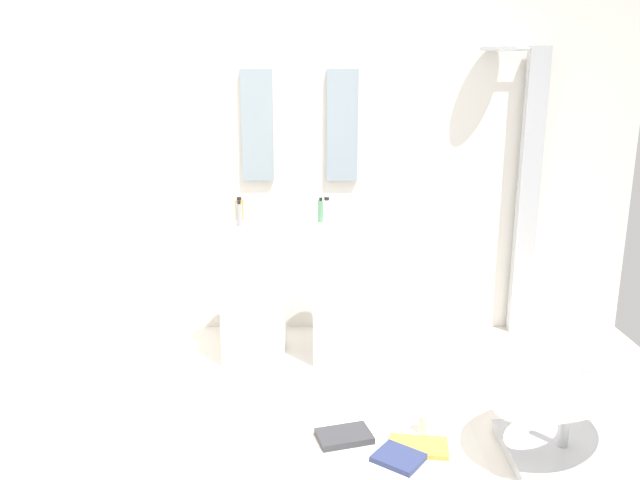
% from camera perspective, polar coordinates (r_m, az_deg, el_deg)
% --- Properties ---
extents(ground_plane, '(4.80, 3.60, 0.04)m').
position_cam_1_polar(ground_plane, '(3.34, -2.70, -18.78)').
color(ground_plane, silver).
extents(rear_partition, '(4.80, 0.10, 2.60)m').
position_cam_1_polar(rear_partition, '(4.48, -1.97, 7.80)').
color(rear_partition, silver).
rests_on(rear_partition, ground_plane).
extents(pedestal_sink_left, '(0.41, 0.41, 1.03)m').
position_cam_1_polar(pedestal_sink_left, '(4.14, -6.25, -4.56)').
color(pedestal_sink_left, white).
rests_on(pedestal_sink_left, ground_plane).
extents(pedestal_sink_right, '(0.41, 0.41, 1.03)m').
position_cam_1_polar(pedestal_sink_right, '(4.12, 2.06, -4.58)').
color(pedestal_sink_right, white).
rests_on(pedestal_sink_right, ground_plane).
extents(vanity_mirror_left, '(0.22, 0.03, 0.77)m').
position_cam_1_polar(vanity_mirror_left, '(4.41, -5.96, 10.48)').
color(vanity_mirror_left, '#8C9EA8').
extents(vanity_mirror_right, '(0.22, 0.03, 0.77)m').
position_cam_1_polar(vanity_mirror_right, '(4.39, 1.94, 10.53)').
color(vanity_mirror_right, '#8C9EA8').
extents(shower_column, '(0.49, 0.24, 2.05)m').
position_cam_1_polar(shower_column, '(4.63, 18.46, 4.53)').
color(shower_column, '#B7BABF').
rests_on(shower_column, ground_plane).
extents(lounge_chair, '(1.11, 1.11, 0.65)m').
position_cam_1_polar(lounge_chair, '(3.30, 21.88, -12.95)').
color(lounge_chair, '#B7BABF').
rests_on(lounge_chair, ground_plane).
extents(area_rug, '(0.95, 0.63, 0.01)m').
position_cam_1_polar(area_rug, '(3.31, 6.01, -18.63)').
color(area_rug, white).
rests_on(area_rug, ground_plane).
extents(magazine_charcoal, '(0.31, 0.25, 0.04)m').
position_cam_1_polar(magazine_charcoal, '(3.35, 2.15, -17.70)').
color(magazine_charcoal, '#38383D').
rests_on(magazine_charcoal, area_rug).
extents(magazine_ochre, '(0.32, 0.22, 0.03)m').
position_cam_1_polar(magazine_ochre, '(3.31, 9.02, -18.37)').
color(magazine_ochre, gold).
rests_on(magazine_ochre, area_rug).
extents(magazine_navy, '(0.29, 0.29, 0.03)m').
position_cam_1_polar(magazine_navy, '(3.22, 7.20, -19.38)').
color(magazine_navy, navy).
rests_on(magazine_navy, area_rug).
extents(coffee_mug, '(0.08, 0.08, 0.10)m').
position_cam_1_polar(coffee_mug, '(3.43, 9.60, -16.37)').
color(coffee_mug, white).
rests_on(coffee_mug, area_rug).
extents(soap_bottle_grey, '(0.04, 0.04, 0.16)m').
position_cam_1_polar(soap_bottle_grey, '(3.89, -7.60, 2.33)').
color(soap_bottle_grey, '#99999E').
rests_on(soap_bottle_grey, pedestal_sink_left).
extents(soap_bottle_white, '(0.06, 0.06, 0.16)m').
position_cam_1_polar(soap_bottle_white, '(3.98, 0.51, 2.73)').
color(soap_bottle_white, white).
rests_on(soap_bottle_white, pedestal_sink_right).
extents(soap_bottle_amber, '(0.05, 0.05, 0.15)m').
position_cam_1_polar(soap_bottle_amber, '(4.08, -7.60, 2.81)').
color(soap_bottle_amber, '#C68C38').
rests_on(soap_bottle_amber, pedestal_sink_left).
extents(soap_bottle_green, '(0.04, 0.04, 0.16)m').
position_cam_1_polar(soap_bottle_green, '(3.98, -0.05, 2.71)').
color(soap_bottle_green, '#59996B').
rests_on(soap_bottle_green, pedestal_sink_right).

